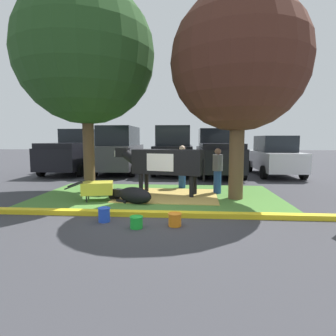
% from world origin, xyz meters
% --- Properties ---
extents(ground_plane, '(80.00, 80.00, 0.00)m').
position_xyz_m(ground_plane, '(0.00, 0.00, 0.00)').
color(ground_plane, '#38383D').
extents(grass_island, '(7.80, 4.36, 0.02)m').
position_xyz_m(grass_island, '(-0.32, 2.08, 0.01)').
color(grass_island, '#477A33').
rests_on(grass_island, ground).
extents(curb_yellow, '(9.00, 0.24, 0.12)m').
position_xyz_m(curb_yellow, '(-0.32, -0.25, 0.06)').
color(curb_yellow, yellow).
rests_on(curb_yellow, ground).
extents(hay_bedding, '(3.27, 2.50, 0.04)m').
position_xyz_m(hay_bedding, '(-0.01, 2.10, 0.03)').
color(hay_bedding, tan).
rests_on(hay_bedding, ground).
extents(shade_tree_left, '(4.61, 4.61, 6.97)m').
position_xyz_m(shade_tree_left, '(-2.78, 2.59, 4.66)').
color(shade_tree_left, brown).
rests_on(shade_tree_left, ground).
extents(shade_tree_right, '(4.08, 4.08, 6.18)m').
position_xyz_m(shade_tree_right, '(2.15, 1.85, 4.12)').
color(shade_tree_right, brown).
rests_on(shade_tree_right, ground).
extents(cow_holstein, '(3.08, 1.22, 1.56)m').
position_xyz_m(cow_holstein, '(-0.11, 2.32, 1.11)').
color(cow_holstein, black).
rests_on(cow_holstein, ground).
extents(calf_lying, '(1.31, 0.92, 0.48)m').
position_xyz_m(calf_lying, '(-0.89, 1.03, 0.24)').
color(calf_lying, black).
rests_on(calf_lying, ground).
extents(person_handler, '(0.34, 0.53, 1.55)m').
position_xyz_m(person_handler, '(1.66, 2.65, 0.83)').
color(person_handler, '#23478C').
rests_on(person_handler, ground).
extents(person_visitor_near, '(0.45, 0.34, 1.62)m').
position_xyz_m(person_visitor_near, '(0.44, 3.61, 0.87)').
color(person_visitor_near, '#23478C').
rests_on(person_visitor_near, ground).
extents(wheelbarrow, '(1.62, 0.84, 0.63)m').
position_xyz_m(wheelbarrow, '(-2.02, 1.26, 0.39)').
color(wheelbarrow, gold).
rests_on(wheelbarrow, ground).
extents(bucket_blue, '(0.29, 0.29, 0.32)m').
position_xyz_m(bucket_blue, '(-1.22, -0.77, 0.17)').
color(bucket_blue, blue).
rests_on(bucket_blue, ground).
extents(bucket_green, '(0.29, 0.29, 0.25)m').
position_xyz_m(bucket_green, '(-0.40, -1.16, 0.13)').
color(bucket_green, green).
rests_on(bucket_green, ground).
extents(bucket_orange, '(0.30, 0.30, 0.28)m').
position_xyz_m(bucket_orange, '(0.40, -0.96, 0.15)').
color(bucket_orange, orange).
rests_on(bucket_orange, ground).
extents(pickup_truck_maroon, '(2.28, 5.43, 2.42)m').
position_xyz_m(pickup_truck_maroon, '(-5.68, 8.23, 1.11)').
color(pickup_truck_maroon, black).
rests_on(pickup_truck_maroon, ground).
extents(suv_dark_grey, '(2.17, 4.63, 2.52)m').
position_xyz_m(suv_dark_grey, '(-3.05, 7.95, 1.27)').
color(suv_dark_grey, '#3D3D42').
rests_on(suv_dark_grey, ground).
extents(suv_black, '(2.17, 4.63, 2.52)m').
position_xyz_m(suv_black, '(-0.12, 8.10, 1.27)').
color(suv_black, black).
rests_on(suv_black, ground).
extents(pickup_truck_black, '(2.28, 5.43, 2.42)m').
position_xyz_m(pickup_truck_black, '(2.19, 7.85, 1.11)').
color(pickup_truck_black, black).
rests_on(pickup_truck_black, ground).
extents(hatchback_white, '(2.07, 4.43, 2.02)m').
position_xyz_m(hatchback_white, '(5.04, 7.68, 0.98)').
color(hatchback_white, silver).
rests_on(hatchback_white, ground).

